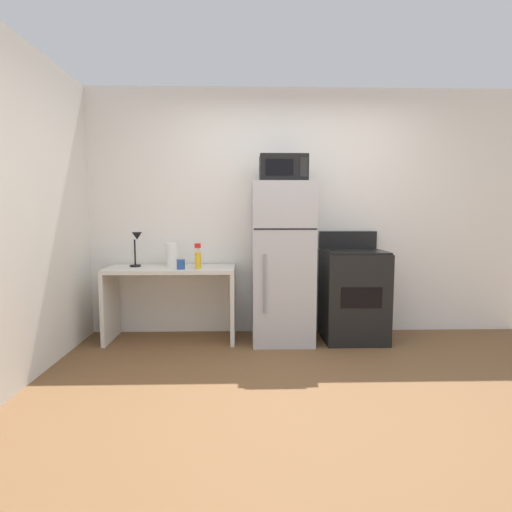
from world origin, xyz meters
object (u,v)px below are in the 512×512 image
object	(u,v)px
paper_towel_roll	(172,255)
refrigerator	(282,263)
spray_bottle	(198,259)
coffee_mug	(181,264)
microwave	(283,169)
oven_range	(353,294)
desk_lamp	(136,243)
desk	(171,288)

from	to	relation	value
paper_towel_roll	refrigerator	distance (m)	1.14
spray_bottle	coffee_mug	world-z (taller)	spray_bottle
microwave	oven_range	xyz separation A→B (m)	(0.73, 0.03, -1.26)
refrigerator	microwave	distance (m)	0.93
coffee_mug	microwave	xyz separation A→B (m)	(1.00, 0.08, 0.93)
refrigerator	desk_lamp	bearing A→B (deg)	176.72
desk	spray_bottle	world-z (taller)	spray_bottle
refrigerator	paper_towel_roll	bearing A→B (deg)	173.72
oven_range	paper_towel_roll	bearing A→B (deg)	176.54
spray_bottle	oven_range	world-z (taller)	oven_range
paper_towel_roll	coffee_mug	xyz separation A→B (m)	(0.12, -0.22, -0.07)
spray_bottle	oven_range	bearing A→B (deg)	2.45
desk_lamp	spray_bottle	distance (m)	0.66
paper_towel_roll	refrigerator	size ratio (longest dim) A/B	0.15
desk	refrigerator	bearing A→B (deg)	-2.25
microwave	refrigerator	bearing A→B (deg)	90.32
refrigerator	microwave	world-z (taller)	microwave
coffee_mug	refrigerator	distance (m)	1.01
desk	desk_lamp	distance (m)	0.58
desk_lamp	paper_towel_roll	size ratio (longest dim) A/B	1.47
refrigerator	oven_range	distance (m)	0.80
coffee_mug	paper_towel_roll	bearing A→B (deg)	118.82
refrigerator	spray_bottle	bearing A→B (deg)	-176.22
coffee_mug	microwave	distance (m)	1.37
desk	microwave	size ratio (longest dim) A/B	2.80
spray_bottle	microwave	world-z (taller)	microwave
microwave	oven_range	bearing A→B (deg)	2.57
oven_range	desk	bearing A→B (deg)	179.00
paper_towel_roll	microwave	size ratio (longest dim) A/B	0.52
refrigerator	desk	bearing A→B (deg)	177.75
desk	refrigerator	world-z (taller)	refrigerator
desk	microwave	distance (m)	1.64
desk_lamp	coffee_mug	bearing A→B (deg)	-21.44
paper_towel_roll	microwave	bearing A→B (deg)	-7.34
paper_towel_roll	spray_bottle	size ratio (longest dim) A/B	0.96
refrigerator	oven_range	size ratio (longest dim) A/B	1.45
desk	microwave	bearing A→B (deg)	-3.32
microwave	desk	bearing A→B (deg)	176.68
paper_towel_roll	coffee_mug	world-z (taller)	paper_towel_roll
coffee_mug	desk	bearing A→B (deg)	130.11
desk_lamp	coffee_mug	world-z (taller)	desk_lamp
paper_towel_roll	desk	bearing A→B (deg)	-88.85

